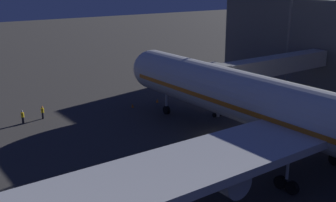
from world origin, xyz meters
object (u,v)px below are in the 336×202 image
(airliner_at_gate, at_px, (315,120))
(traffic_cone_nose_starboard, at_px, (133,106))
(traffic_cone_nose_port, at_px, (157,101))
(jet_bridge, at_px, (261,68))
(apron_floodlight_mast, at_px, (290,19))
(ground_crew_near_nose_gear, at_px, (42,112))
(ground_crew_by_belt_loader, at_px, (23,116))

(airliner_at_gate, xyz_separation_m, traffic_cone_nose_starboard, (2.20, -29.01, -5.43))
(traffic_cone_nose_port, bearing_deg, airliner_at_gate, 85.66)
(jet_bridge, xyz_separation_m, traffic_cone_nose_starboard, (15.47, -10.46, -5.54))
(jet_bridge, height_order, apron_floodlight_mast, apron_floodlight_mast)
(airliner_at_gate, xyz_separation_m, apron_floodlight_mast, (-25.50, -23.61, 6.03))
(jet_bridge, xyz_separation_m, ground_crew_near_nose_gear, (27.97, -13.16, -4.83))
(ground_crew_by_belt_loader, height_order, traffic_cone_nose_port, ground_crew_by_belt_loader)
(ground_crew_by_belt_loader, relative_size, traffic_cone_nose_port, 3.18)
(airliner_at_gate, relative_size, ground_crew_by_belt_loader, 34.35)
(airliner_at_gate, height_order, ground_crew_by_belt_loader, airliner_at_gate)
(ground_crew_near_nose_gear, relative_size, traffic_cone_nose_port, 3.25)
(apron_floodlight_mast, xyz_separation_m, ground_crew_by_belt_loader, (42.97, -7.78, -10.77))
(jet_bridge, distance_m, traffic_cone_nose_starboard, 19.47)
(apron_floodlight_mast, height_order, ground_crew_near_nose_gear, apron_floodlight_mast)
(traffic_cone_nose_port, bearing_deg, traffic_cone_nose_starboard, 0.00)
(ground_crew_by_belt_loader, bearing_deg, traffic_cone_nose_starboard, 171.12)
(ground_crew_near_nose_gear, relative_size, ground_crew_by_belt_loader, 1.02)
(jet_bridge, relative_size, ground_crew_near_nose_gear, 14.01)
(apron_floodlight_mast, relative_size, traffic_cone_nose_port, 37.29)
(airliner_at_gate, xyz_separation_m, ground_crew_near_nose_gear, (14.71, -31.70, -4.72))
(traffic_cone_nose_starboard, bearing_deg, ground_crew_by_belt_loader, -8.88)
(ground_crew_near_nose_gear, distance_m, ground_crew_by_belt_loader, 2.79)
(apron_floodlight_mast, distance_m, traffic_cone_nose_port, 26.52)
(ground_crew_by_belt_loader, bearing_deg, traffic_cone_nose_port, 173.08)
(apron_floodlight_mast, relative_size, traffic_cone_nose_starboard, 37.29)
(jet_bridge, height_order, traffic_cone_nose_starboard, jet_bridge)
(ground_crew_by_belt_loader, xyz_separation_m, traffic_cone_nose_starboard, (-15.27, 2.39, -0.69))
(jet_bridge, bearing_deg, ground_crew_near_nose_gear, -25.19)
(apron_floodlight_mast, bearing_deg, ground_crew_near_nose_gear, -11.38)
(ground_crew_near_nose_gear, height_order, ground_crew_by_belt_loader, ground_crew_near_nose_gear)
(ground_crew_near_nose_gear, height_order, traffic_cone_nose_port, ground_crew_near_nose_gear)
(airliner_at_gate, bearing_deg, ground_crew_by_belt_loader, -60.90)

